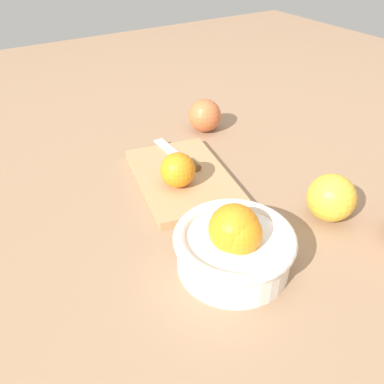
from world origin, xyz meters
name	(u,v)px	position (x,y,z in m)	size (l,w,h in m)	color
ground_plane	(218,196)	(0.00, 0.00, 0.00)	(2.40, 2.40, 0.00)	#997556
bowl	(234,244)	(-0.16, 0.08, 0.04)	(0.18, 0.18, 0.11)	white
cutting_board	(183,178)	(0.08, 0.03, 0.01)	(0.26, 0.17, 0.02)	tan
orange_on_board	(178,170)	(0.05, 0.06, 0.05)	(0.06, 0.06, 0.06)	orange
knife	(182,158)	(0.12, 0.00, 0.02)	(0.16, 0.02, 0.01)	silver
apple_front_right	(205,115)	(0.24, -0.13, 0.04)	(0.08, 0.08, 0.08)	#CC6638
apple_front_left_2	(331,198)	(-0.15, -0.12, 0.04)	(0.08, 0.08, 0.08)	gold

